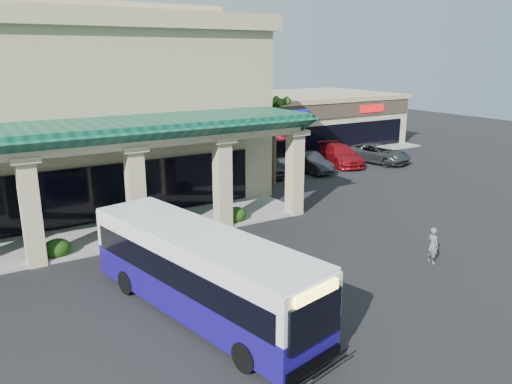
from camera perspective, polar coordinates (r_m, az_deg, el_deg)
ground at (r=21.10m, az=-0.69°, el=-8.85°), size 110.00×110.00×0.00m
arcade at (r=24.10m, az=-26.17°, el=-0.17°), size 30.00×6.20×5.70m
strip_mall at (r=49.55m, az=2.93°, el=8.22°), size 22.50×12.50×4.90m
palm_0 at (r=33.51m, az=2.11°, el=6.21°), size 2.40×2.40×6.60m
palm_1 at (r=36.59m, az=0.80°, el=6.37°), size 2.40×2.40×5.80m
broadleaf_tree at (r=40.02m, az=-5.51°, el=6.37°), size 2.60×2.60×4.81m
transit_bus at (r=17.27m, az=-6.38°, el=-9.31°), size 4.60×10.86×2.96m
pedestrian at (r=22.75m, az=19.55°, el=-5.76°), size 0.48×0.64×1.60m
car_silver at (r=36.95m, az=1.48°, el=3.07°), size 2.98×4.78×1.52m
car_white at (r=38.33m, az=6.15°, el=3.41°), size 1.70×4.51×1.47m
car_red at (r=41.17m, az=9.61°, el=4.21°), size 3.73×5.95×1.61m
car_gray at (r=42.60m, az=13.67°, el=4.32°), size 3.82×6.00×1.54m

